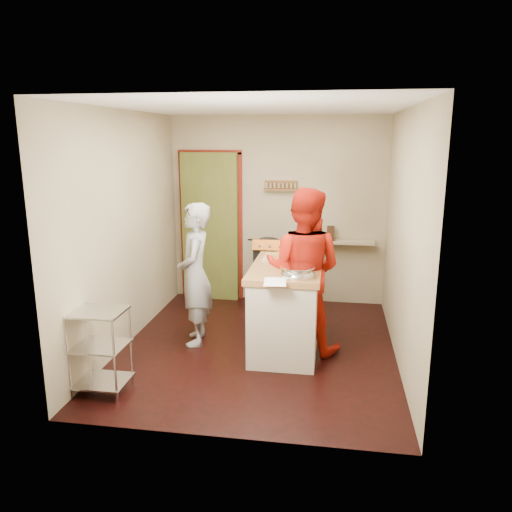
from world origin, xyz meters
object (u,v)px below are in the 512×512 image
Objects in this scene: person_red at (303,271)px; wire_shelving at (100,347)px; stove at (278,275)px; island at (286,306)px; person_stripe at (195,275)px.

wire_shelving is at bearing 47.48° from person_red.
island reaches higher than stove.
wire_shelving is at bearing -35.66° from person_stripe.
wire_shelving is 1.42m from person_stripe.
person_stripe is (-0.78, -1.37, 0.36)m from stove.
stove is 0.70× the size of island.
island is at bearing 37.61° from wire_shelving.
person_red is at bearing 78.74° from person_stripe.
person_stripe is at bearing 12.37° from person_red.
stove is 1.26× the size of wire_shelving.
person_red is (0.43, -1.36, 0.45)m from stove.
person_red is (1.76, 1.27, 0.46)m from wire_shelving.
wire_shelving is at bearing -116.85° from stove.
person_red is at bearing -72.35° from stove.
stove is at bearing 63.15° from wire_shelving.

